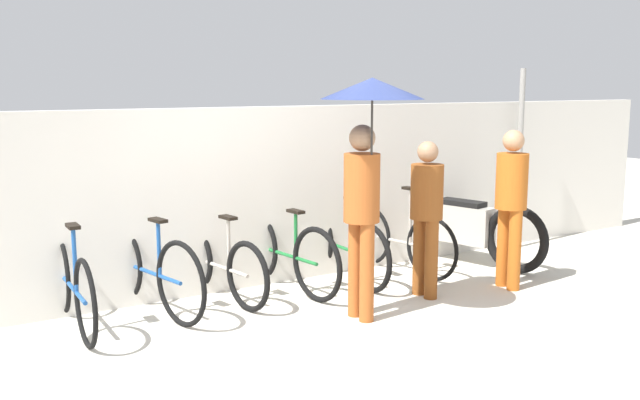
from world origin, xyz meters
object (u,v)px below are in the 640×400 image
at_px(pedestrian_center, 426,208).
at_px(motorcycle, 461,227).
at_px(parked_bicycle_3, 285,253).
at_px(pedestrian_trailing, 511,197).
at_px(parked_bicycle_5, 398,239).
at_px(parked_bicycle_1, 149,270).
at_px(parked_bicycle_2, 219,264).
at_px(parked_bicycle_0, 72,285).
at_px(parked_bicycle_4, 342,246).
at_px(pedestrian_leading, 368,140).

bearing_deg(pedestrian_center, motorcycle, -146.80).
bearing_deg(parked_bicycle_3, pedestrian_trailing, -127.02).
height_order(parked_bicycle_5, motorcycle, parked_bicycle_5).
height_order(parked_bicycle_3, pedestrian_center, pedestrian_center).
bearing_deg(parked_bicycle_1, pedestrian_center, -122.68).
bearing_deg(pedestrian_trailing, parked_bicycle_2, -16.63).
distance_m(parked_bicycle_5, motorcycle, 0.90).
xyz_separation_m(parked_bicycle_0, parked_bicycle_5, (3.54, 0.02, -0.01)).
bearing_deg(pedestrian_trailing, parked_bicycle_4, -35.21).
bearing_deg(motorcycle, pedestrian_leading, 103.07).
bearing_deg(parked_bicycle_0, parked_bicycle_2, -83.96).
xyz_separation_m(pedestrian_trailing, motorcycle, (0.32, 1.06, -0.53)).
relative_size(pedestrian_center, motorcycle, 0.72).
relative_size(parked_bicycle_0, motorcycle, 0.82).
bearing_deg(parked_bicycle_3, motorcycle, -99.40).
bearing_deg(motorcycle, pedestrian_center, 109.34).
height_order(parked_bicycle_1, pedestrian_leading, pedestrian_leading).
xyz_separation_m(parked_bicycle_0, pedestrian_leading, (2.27, -1.17, 1.23)).
relative_size(parked_bicycle_0, parked_bicycle_2, 1.09).
distance_m(parked_bicycle_0, parked_bicycle_4, 2.84).
distance_m(parked_bicycle_0, parked_bicycle_1, 0.71).
relative_size(parked_bicycle_0, parked_bicycle_1, 0.98).
height_order(parked_bicycle_1, parked_bicycle_5, parked_bicycle_1).
xyz_separation_m(pedestrian_leading, pedestrian_trailing, (1.86, 0.09, -0.66)).
bearing_deg(parked_bicycle_4, motorcycle, -92.77).
bearing_deg(parked_bicycle_5, parked_bicycle_2, 77.93).
height_order(parked_bicycle_2, pedestrian_center, pedestrian_center).
bearing_deg(parked_bicycle_1, parked_bicycle_5, -103.18).
height_order(parked_bicycle_4, parked_bicycle_5, parked_bicycle_4).
bearing_deg(parked_bicycle_4, pedestrian_center, -157.99).
bearing_deg(parked_bicycle_2, parked_bicycle_5, -101.32).
xyz_separation_m(parked_bicycle_4, pedestrian_leading, (-0.57, -1.26, 1.25)).
bearing_deg(motorcycle, pedestrian_trailing, 148.66).
relative_size(parked_bicycle_4, pedestrian_center, 1.17).
distance_m(parked_bicycle_0, parked_bicycle_5, 3.54).
height_order(parked_bicycle_1, parked_bicycle_4, parked_bicycle_4).
bearing_deg(parked_bicycle_4, parked_bicycle_0, 93.30).
height_order(parked_bicycle_4, motorcycle, parked_bicycle_4).
distance_m(pedestrian_leading, motorcycle, 2.73).
bearing_deg(pedestrian_leading, motorcycle, -152.35).
xyz_separation_m(parked_bicycle_5, pedestrian_center, (-0.35, -0.88, 0.52)).
xyz_separation_m(parked_bicycle_4, pedestrian_trailing, (1.29, -1.17, 0.59)).
distance_m(parked_bicycle_3, pedestrian_center, 1.51).
distance_m(pedestrian_trailing, motorcycle, 1.22).
distance_m(parked_bicycle_1, pedestrian_center, 2.71).
relative_size(parked_bicycle_0, parked_bicycle_4, 0.98).
xyz_separation_m(parked_bicycle_1, pedestrian_center, (2.49, -0.95, 0.50)).
bearing_deg(parked_bicycle_2, motorcycle, -101.32).
distance_m(parked_bicycle_1, pedestrian_leading, 2.34).
xyz_separation_m(parked_bicycle_2, pedestrian_leading, (0.85, -1.28, 1.27)).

